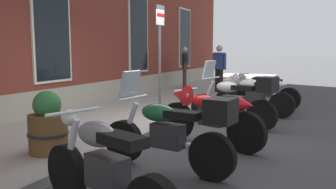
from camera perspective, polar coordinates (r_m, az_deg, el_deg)
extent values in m
plane|color=#38383A|center=(7.21, 0.09, -5.66)|extent=(140.00, 140.00, 0.00)
cube|color=gray|center=(7.95, -9.87, -4.04)|extent=(30.07, 3.03, 0.14)
cube|color=gray|center=(8.83, -17.77, -1.29)|extent=(24.07, 0.10, 0.70)
cube|color=silver|center=(8.76, -18.32, 10.11)|extent=(1.22, 0.06, 2.52)
cube|color=black|center=(8.74, -18.18, 10.12)|extent=(1.10, 0.03, 2.40)
cube|color=silver|center=(11.99, -4.81, 9.62)|extent=(1.22, 0.06, 2.52)
cube|color=black|center=(11.98, -4.69, 9.63)|extent=(1.10, 0.03, 2.40)
cube|color=silver|center=(15.59, 2.71, 9.12)|extent=(1.22, 0.06, 2.52)
cube|color=black|center=(15.58, 2.81, 9.12)|extent=(1.10, 0.03, 2.40)
cylinder|color=black|center=(4.07, -16.07, -11.92)|extent=(0.30, 0.61, 0.61)
cylinder|color=silver|center=(3.90, -15.46, -8.37)|extent=(0.17, 0.34, 0.69)
cube|color=#28282B|center=(3.43, -9.81, -12.21)|extent=(0.34, 0.49, 0.32)
ellipsoid|color=slate|center=(3.46, -11.44, -6.30)|extent=(0.41, 0.57, 0.24)
cube|color=black|center=(3.16, -7.42, -7.32)|extent=(0.36, 0.52, 0.10)
cylinder|color=silver|center=(3.75, -15.04, -2.68)|extent=(0.60, 0.22, 0.04)
sphere|color=silver|center=(3.83, -15.63, -3.56)|extent=(0.18, 0.18, 0.18)
cylinder|color=black|center=(5.17, -7.15, -7.50)|extent=(0.19, 0.62, 0.61)
cylinder|color=black|center=(4.45, 7.17, -9.97)|extent=(0.19, 0.62, 0.61)
cylinder|color=silver|center=(5.04, -6.32, -4.78)|extent=(0.11, 0.32, 0.65)
cube|color=#28282B|center=(4.70, -0.04, -6.69)|extent=(0.27, 0.46, 0.32)
ellipsoid|color=#195633|center=(4.71, -1.59, -2.96)|extent=(0.32, 0.55, 0.24)
cube|color=black|center=(4.51, 2.44, -3.29)|extent=(0.27, 0.50, 0.10)
cylinder|color=silver|center=(4.93, -5.65, -0.53)|extent=(0.62, 0.11, 0.04)
cylinder|color=silver|center=(4.68, 3.89, -8.39)|extent=(0.14, 0.46, 0.09)
cube|color=#B2BCC6|center=(4.94, -6.23, 1.58)|extent=(0.37, 0.18, 0.40)
cube|color=black|center=(4.27, 8.51, -2.63)|extent=(0.39, 0.36, 0.30)
cylinder|color=black|center=(6.45, 1.61, -4.21)|extent=(0.31, 0.67, 0.66)
cylinder|color=black|center=(5.64, 12.59, -6.08)|extent=(0.31, 0.67, 0.66)
cylinder|color=silver|center=(6.35, 2.29, -2.31)|extent=(0.15, 0.30, 0.59)
cube|color=#28282B|center=(5.95, 7.13, -3.48)|extent=(0.34, 0.49, 0.32)
ellipsoid|color=red|center=(6.00, 6.01, -1.18)|extent=(0.40, 0.57, 0.24)
cube|color=black|center=(5.78, 9.02, -1.46)|extent=(0.35, 0.52, 0.10)
cylinder|color=silver|center=(6.24, 2.87, 0.76)|extent=(0.60, 0.22, 0.04)
cylinder|color=silver|center=(5.91, 10.16, -4.90)|extent=(0.22, 0.46, 0.09)
cone|color=red|center=(6.34, 1.96, -0.05)|extent=(0.45, 0.43, 0.36)
cone|color=red|center=(5.57, 12.53, -1.68)|extent=(0.31, 0.32, 0.24)
cylinder|color=black|center=(7.93, 5.83, -2.17)|extent=(0.28, 0.64, 0.64)
cylinder|color=black|center=(7.24, 14.92, -3.30)|extent=(0.28, 0.64, 0.64)
cylinder|color=silver|center=(7.83, 6.45, -0.22)|extent=(0.15, 0.34, 0.69)
cube|color=#28282B|center=(7.50, 10.53, -1.40)|extent=(0.33, 0.48, 0.32)
ellipsoid|color=#B7BABF|center=(7.54, 9.60, 1.19)|extent=(0.39, 0.57, 0.24)
cube|color=black|center=(7.35, 12.14, 1.05)|extent=(0.34, 0.52, 0.10)
cylinder|color=silver|center=(7.74, 6.99, 2.67)|extent=(0.61, 0.20, 0.04)
cylinder|color=silver|center=(7.49, 12.95, -2.50)|extent=(0.20, 0.46, 0.09)
cube|color=#B2BCC6|center=(7.76, 6.64, 4.02)|extent=(0.38, 0.23, 0.40)
cube|color=black|center=(7.11, 15.82, 1.54)|extent=(0.43, 0.40, 0.30)
cylinder|color=black|center=(9.12, 9.52, -1.05)|extent=(0.18, 0.62, 0.61)
cylinder|color=black|center=(8.73, 17.91, -1.69)|extent=(0.18, 0.62, 0.61)
cylinder|color=silver|center=(9.05, 10.15, 0.53)|extent=(0.10, 0.32, 0.65)
cube|color=#28282B|center=(8.86, 13.97, -0.24)|extent=(0.26, 0.46, 0.32)
ellipsoid|color=silver|center=(8.87, 13.10, 1.67)|extent=(0.31, 0.54, 0.24)
cube|color=black|center=(8.76, 15.47, 1.60)|extent=(0.26, 0.50, 0.10)
cylinder|color=silver|center=(8.98, 10.68, 2.90)|extent=(0.62, 0.09, 0.04)
cylinder|color=silver|center=(8.91, 16.01, -1.11)|extent=(0.13, 0.46, 0.09)
cone|color=silver|center=(9.04, 9.89, 2.30)|extent=(0.39, 0.37, 0.36)
cone|color=silver|center=(8.67, 17.92, 1.58)|extent=(0.26, 0.28, 0.24)
cylinder|color=black|center=(10.57, 11.24, 0.04)|extent=(0.26, 0.62, 0.61)
cylinder|color=black|center=(9.96, 19.00, -0.66)|extent=(0.26, 0.62, 0.61)
cylinder|color=silver|center=(10.49, 11.76, 1.34)|extent=(0.14, 0.31, 0.62)
cube|color=#28282B|center=(10.20, 15.29, 0.68)|extent=(0.32, 0.48, 0.32)
ellipsoid|color=black|center=(10.23, 14.58, 2.21)|extent=(0.38, 0.57, 0.24)
cube|color=black|center=(10.08, 16.54, 2.12)|extent=(0.33, 0.52, 0.10)
cylinder|color=silver|center=(10.43, 12.20, 3.31)|extent=(0.61, 0.18, 0.04)
cylinder|color=silver|center=(10.21, 17.08, -0.11)|extent=(0.19, 0.46, 0.09)
sphere|color=silver|center=(10.47, 11.80, 2.95)|extent=(0.18, 0.18, 0.18)
cylinder|color=black|center=(12.28, 8.55, 2.21)|extent=(0.14, 0.14, 0.80)
cylinder|color=black|center=(12.40, 7.92, 2.27)|extent=(0.14, 0.14, 0.80)
cube|color=#2D478C|center=(12.30, 8.29, 5.42)|extent=(0.34, 0.45, 0.57)
sphere|color=tan|center=(12.29, 8.33, 7.39)|extent=(0.22, 0.22, 0.22)
cylinder|color=#2D478C|center=(12.14, 9.19, 5.24)|extent=(0.09, 0.09, 0.54)
cylinder|color=#2D478C|center=(12.46, 7.41, 5.33)|extent=(0.09, 0.09, 0.54)
cube|color=black|center=(12.50, 7.09, 4.40)|extent=(0.14, 0.12, 0.24)
cylinder|color=#38332D|center=(13.74, 2.68, 2.78)|extent=(0.14, 0.14, 0.78)
cylinder|color=#38332D|center=(13.56, 2.72, 2.72)|extent=(0.14, 0.14, 0.78)
cube|color=black|center=(13.61, 2.72, 5.53)|extent=(0.45, 0.35, 0.55)
sphere|color=tan|center=(13.60, 2.73, 7.26)|extent=(0.21, 0.21, 0.21)
cylinder|color=black|center=(13.86, 2.67, 5.45)|extent=(0.09, 0.09, 0.52)
cylinder|color=black|center=(13.36, 2.77, 5.38)|extent=(0.09, 0.09, 0.52)
cube|color=#592D19|center=(13.30, 2.86, 4.52)|extent=(0.12, 0.14, 0.24)
cylinder|color=#4C4C51|center=(8.12, -1.36, 5.67)|extent=(0.06, 0.06, 2.50)
cube|color=white|center=(8.14, -1.25, 12.71)|extent=(0.36, 0.03, 0.44)
cube|color=red|center=(8.14, -1.16, 12.71)|extent=(0.36, 0.01, 0.08)
cylinder|color=brown|center=(5.39, -18.79, -6.00)|extent=(0.55, 0.55, 0.56)
cylinder|color=black|center=(5.39, -18.79, -6.00)|extent=(0.58, 0.58, 0.04)
sphere|color=#28602D|center=(5.32, -18.98, -1.57)|extent=(0.40, 0.40, 0.40)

